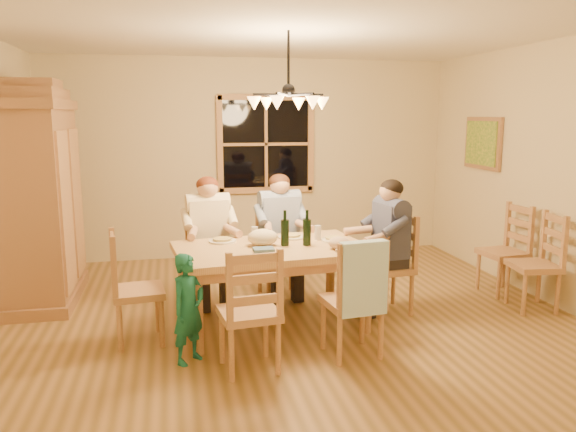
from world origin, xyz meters
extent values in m
plane|color=brown|center=(0.00, 0.00, 0.00)|extent=(5.50, 5.50, 0.00)
cube|color=white|center=(0.00, 0.00, 2.70)|extent=(5.50, 5.00, 0.02)
cube|color=beige|center=(0.00, 2.50, 1.35)|extent=(5.50, 0.02, 2.70)
cube|color=beige|center=(2.75, 0.00, 1.35)|extent=(0.02, 5.00, 2.70)
cube|color=black|center=(0.20, 2.48, 1.55)|extent=(1.20, 0.03, 1.20)
cube|color=#A37248|center=(0.20, 2.46, 1.55)|extent=(1.30, 0.06, 1.30)
cube|color=#9D6944|center=(2.72, 1.20, 1.60)|extent=(0.04, 0.78, 0.64)
cube|color=#1E6B2D|center=(2.69, 1.20, 1.60)|extent=(0.02, 0.68, 0.54)
cylinder|color=black|center=(0.00, 0.00, 2.44)|extent=(0.02, 0.02, 0.53)
sphere|color=black|center=(0.00, 0.00, 2.17)|extent=(0.12, 0.12, 0.12)
cylinder|color=black|center=(0.16, 0.00, 2.13)|extent=(0.34, 0.02, 0.02)
cone|color=#FFB259|center=(0.32, 0.00, 2.05)|extent=(0.13, 0.13, 0.12)
cylinder|color=black|center=(0.08, 0.14, 2.13)|extent=(0.19, 0.31, 0.02)
cone|color=#FFB259|center=(0.16, 0.28, 2.05)|extent=(0.13, 0.13, 0.12)
cylinder|color=black|center=(-0.08, 0.14, 2.13)|extent=(0.19, 0.31, 0.02)
cone|color=#FFB259|center=(-0.16, 0.28, 2.05)|extent=(0.13, 0.13, 0.12)
cylinder|color=black|center=(-0.16, 0.00, 2.13)|extent=(0.34, 0.02, 0.02)
cone|color=#FFB259|center=(-0.32, 0.00, 2.05)|extent=(0.13, 0.13, 0.12)
cylinder|color=black|center=(-0.08, -0.14, 2.13)|extent=(0.19, 0.31, 0.02)
cone|color=#FFB259|center=(-0.16, -0.28, 2.05)|extent=(0.13, 0.13, 0.12)
cylinder|color=black|center=(0.08, -0.14, 2.13)|extent=(0.19, 0.31, 0.02)
cone|color=#FFB259|center=(0.16, -0.28, 2.05)|extent=(0.13, 0.13, 0.12)
cube|color=#9D6944|center=(-2.43, 0.99, 1.00)|extent=(0.60, 1.30, 2.00)
cube|color=#9D6944|center=(-2.43, 0.99, 2.05)|extent=(0.66, 1.40, 0.10)
cube|color=#9D6944|center=(-2.43, 0.99, 2.15)|extent=(0.58, 1.00, 0.12)
cube|color=#9D6944|center=(-2.43, 0.99, 2.25)|extent=(0.52, 0.55, 0.10)
cube|color=#A37248|center=(-2.12, 0.66, 1.00)|extent=(0.03, 0.55, 1.60)
cube|color=#A37248|center=(-2.12, 1.32, 1.00)|extent=(0.03, 0.55, 1.60)
cube|color=#9D6944|center=(-2.43, 0.99, 0.06)|extent=(0.66, 1.40, 0.12)
cube|color=tan|center=(-0.21, -0.24, 0.73)|extent=(1.84, 1.25, 0.06)
cube|color=#A37248|center=(-0.21, -0.24, 0.65)|extent=(1.67, 1.08, 0.10)
cylinder|color=#A37248|center=(-0.91, -0.76, 0.35)|extent=(0.09, 0.09, 0.70)
cylinder|color=#A37248|center=(0.60, -0.58, 0.35)|extent=(0.09, 0.09, 0.70)
cylinder|color=#A37248|center=(-1.01, 0.09, 0.35)|extent=(0.09, 0.09, 0.70)
cylinder|color=#A37248|center=(0.50, 0.27, 0.35)|extent=(0.09, 0.09, 0.70)
cube|color=#A37248|center=(-0.73, 0.52, 0.45)|extent=(0.49, 0.47, 0.06)
cube|color=#A37248|center=(-0.73, 0.52, 0.72)|extent=(0.38, 0.09, 0.54)
cube|color=#A37248|center=(0.03, 0.61, 0.45)|extent=(0.49, 0.47, 0.06)
cube|color=#A37248|center=(0.03, 0.61, 0.72)|extent=(0.38, 0.09, 0.54)
cube|color=#A37248|center=(-0.54, -1.10, 0.45)|extent=(0.49, 0.47, 0.06)
cube|color=#A37248|center=(-0.54, -1.10, 0.72)|extent=(0.38, 0.09, 0.54)
cube|color=#A37248|center=(0.32, -1.00, 0.45)|extent=(0.49, 0.47, 0.06)
cube|color=#A37248|center=(0.32, -1.00, 0.72)|extent=(0.38, 0.09, 0.54)
cube|color=#A37248|center=(-1.40, -0.38, 0.45)|extent=(0.47, 0.49, 0.06)
cube|color=#A37248|center=(-1.40, -0.38, 0.72)|extent=(0.09, 0.38, 0.54)
cube|color=#A37248|center=(0.99, -0.10, 0.45)|extent=(0.47, 0.49, 0.06)
cube|color=#A37248|center=(0.99, -0.10, 0.72)|extent=(0.09, 0.38, 0.54)
cube|color=#F5E4BD|center=(-0.73, 0.52, 0.84)|extent=(0.42, 0.27, 0.52)
cube|color=#262328|center=(-0.73, 0.52, 0.53)|extent=(0.43, 0.46, 0.14)
sphere|color=tan|center=(-0.73, 0.52, 1.22)|extent=(0.21, 0.21, 0.21)
ellipsoid|color=#592614|center=(-0.73, 0.52, 1.25)|extent=(0.22, 0.22, 0.17)
cube|color=#314986|center=(0.03, 0.61, 0.84)|extent=(0.42, 0.27, 0.52)
cube|color=#262328|center=(0.03, 0.61, 0.53)|extent=(0.43, 0.46, 0.14)
sphere|color=tan|center=(0.03, 0.61, 1.22)|extent=(0.21, 0.21, 0.21)
ellipsoid|color=#381E11|center=(0.03, 0.61, 1.25)|extent=(0.22, 0.22, 0.17)
cube|color=#3B405E|center=(0.99, -0.10, 0.84)|extent=(0.27, 0.42, 0.52)
cube|color=#262328|center=(0.99, -0.10, 0.53)|extent=(0.46, 0.43, 0.14)
sphere|color=tan|center=(0.99, -0.10, 1.22)|extent=(0.21, 0.21, 0.21)
ellipsoid|color=black|center=(0.99, -0.10, 1.25)|extent=(0.22, 0.22, 0.17)
cube|color=#B6DFF7|center=(0.34, -1.19, 0.70)|extent=(0.39, 0.14, 0.58)
cylinder|color=black|center=(-0.08, -0.22, 0.93)|extent=(0.08, 0.08, 0.33)
cylinder|color=black|center=(0.12, -0.26, 0.93)|extent=(0.08, 0.08, 0.33)
cylinder|color=white|center=(-0.63, 0.04, 0.77)|extent=(0.26, 0.26, 0.02)
cylinder|color=white|center=(0.04, 0.07, 0.77)|extent=(0.26, 0.26, 0.02)
cylinder|color=white|center=(0.42, -0.14, 0.77)|extent=(0.26, 0.26, 0.02)
cylinder|color=silver|center=(-0.33, 0.01, 0.83)|extent=(0.06, 0.06, 0.14)
cylinder|color=silver|center=(0.28, -0.05, 0.83)|extent=(0.06, 0.06, 0.14)
ellipsoid|color=tan|center=(0.37, -0.45, 0.82)|extent=(0.20, 0.20, 0.11)
cube|color=#476483|center=(-0.31, -0.41, 0.78)|extent=(0.20, 0.16, 0.03)
ellipsoid|color=beige|center=(-0.28, -0.18, 0.84)|extent=(0.28, 0.22, 0.15)
imported|color=#176958|center=(-0.99, -0.87, 0.44)|extent=(0.38, 0.38, 0.89)
cube|color=#A37248|center=(2.45, -0.33, 0.45)|extent=(0.47, 0.49, 0.06)
cube|color=#A37248|center=(2.45, -0.33, 0.72)|extent=(0.10, 0.38, 0.54)
cube|color=#A37248|center=(2.45, 0.21, 0.45)|extent=(0.46, 0.48, 0.06)
cube|color=#A37248|center=(2.45, 0.21, 0.72)|extent=(0.08, 0.38, 0.54)
camera|label=1|loc=(-1.08, -5.16, 1.95)|focal=35.00mm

